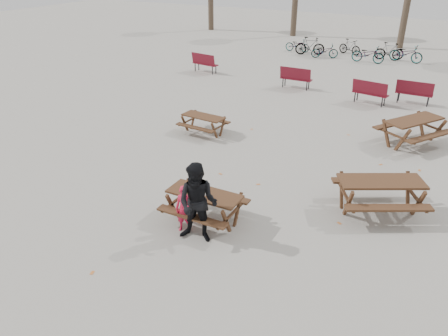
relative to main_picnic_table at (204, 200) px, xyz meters
The scene contains 13 objects.
ground 0.59m from the main_picnic_table, ahead, with size 80.00×80.00×0.00m, color gray.
main_picnic_table is the anchor object (origin of this frame).
food_tray 0.21m from the main_picnic_table, 87.58° to the right, with size 0.18×0.11×0.04m, color silver.
bread_roll 0.26m from the main_picnic_table, 87.58° to the right, with size 0.14×0.06×0.05m, color tan.
soda_bottle 0.28m from the main_picnic_table, 92.28° to the right, with size 0.07×0.07×0.17m.
child 0.61m from the main_picnic_table, 109.55° to the right, with size 0.42×0.28×1.17m, color red.
adult 0.86m from the main_picnic_table, 69.86° to the right, with size 0.93×0.72×1.91m, color black.
picnic_table_east 4.38m from the main_picnic_table, 33.73° to the left, with size 2.06×1.66×0.88m, color #332212, non-canonical shape.
picnic_table_north 5.71m from the main_picnic_table, 120.73° to the left, with size 1.55×1.25×0.67m, color #332212, non-canonical shape.
picnic_table_far 8.35m from the main_picnic_table, 62.76° to the left, with size 2.07×1.67×0.89m, color #332212, non-canonical shape.
park_bench_row 12.01m from the main_picnic_table, 95.07° to the left, with size 12.22×2.09×1.03m.
bicycle_row 19.84m from the main_picnic_table, 93.15° to the left, with size 8.45×2.79×1.09m.
fallen_leaves 2.62m from the main_picnic_table, 78.69° to the left, with size 11.00×11.00×0.01m, color #CA6E30, non-canonical shape.
Camera 1 is at (4.66, -7.74, 5.96)m, focal length 35.00 mm.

